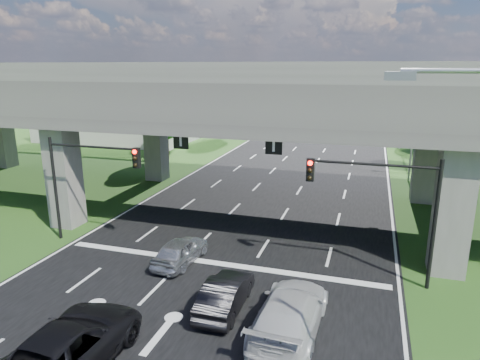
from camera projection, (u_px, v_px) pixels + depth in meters
The scene contains 18 objects.
ground at pixel (190, 298), 18.67m from camera, with size 160.00×160.00×0.00m, color #234917.
road at pixel (251, 221), 27.90m from camera, with size 18.00×120.00×0.03m, color black.
overpass at pixel (261, 96), 27.72m from camera, with size 80.00×15.00×10.00m.
warehouse at pixel (117, 126), 57.89m from camera, with size 20.00×10.00×4.00m, color #9E9E99.
signal_right at pixel (385, 197), 19.01m from camera, with size 5.76×0.54×6.00m.
signal_left at pixel (85, 172), 23.47m from camera, with size 5.76×0.54×6.00m.
streetlight_far at pixel (410, 114), 36.45m from camera, with size 3.38×0.25×10.00m.
streetlight_beyond at pixel (400, 101), 51.23m from camera, with size 3.38×0.25×10.00m.
tree_left_near at pixel (166, 115), 45.42m from camera, with size 4.50×4.50×7.80m.
tree_left_mid at pixel (174, 113), 53.83m from camera, with size 3.91×3.90×6.76m.
tree_left_far at pixel (224, 101), 59.83m from camera, with size 4.80×4.80×8.32m.
tree_right_near at pixel (439, 125), 39.65m from camera, with size 4.20×4.20×7.28m.
tree_right_mid at pixel (459, 120), 46.27m from camera, with size 3.91×3.90×6.76m.
tree_right_far at pixel (414, 107), 54.63m from camera, with size 4.50×4.50×7.80m.
car_silver at pixel (181, 251), 21.77m from camera, with size 1.59×3.94×1.34m, color #B4B7BD.
car_dark at pixel (225, 294), 17.62m from camera, with size 1.45×4.16×1.37m, color black.
car_white at pixel (290, 313), 16.01m from camera, with size 2.31×5.67×1.65m, color #BABABA.
car_trailing at pixel (69, 347), 14.05m from camera, with size 2.76×5.98×1.66m, color black.
Camera 1 is at (7.03, -15.33, 9.78)m, focal length 32.00 mm.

